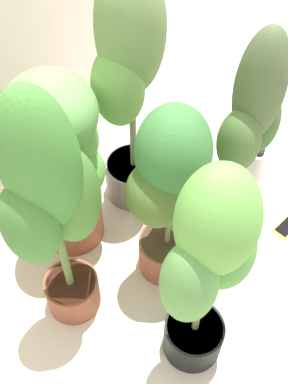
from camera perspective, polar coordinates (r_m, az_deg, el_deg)
The scene contains 9 objects.
ground_plane at distance 1.90m, azimuth 5.30°, elevation -10.18°, with size 8.00×8.00×0.00m, color silver.
potted_plant_back_right at distance 1.72m, azimuth -1.91°, elevation 12.99°, with size 0.38×0.34×1.08m.
potted_plant_back_center at distance 1.65m, azimuth -10.68°, elevation 4.45°, with size 0.46×0.39×0.81m.
potted_plant_front_right at distance 1.65m, azimuth 12.56°, elevation 5.88°, with size 0.35×0.23×0.98m.
potted_plant_front_left at distance 1.28m, azimuth 7.93°, elevation -9.08°, with size 0.35×0.26×0.95m.
potted_plant_back_left at distance 1.36m, azimuth -11.22°, elevation -1.80°, with size 0.35×0.28×1.03m.
potted_plant_center at distance 1.54m, azimuth 3.66°, elevation 0.33°, with size 0.41×0.36×0.82m.
cell_phone at distance 2.12m, azimuth 17.34°, elevation -4.03°, with size 0.16×0.12×0.01m.
nutrient_bottle at distance 2.12m, azimuth 13.42°, elevation 2.58°, with size 0.08×0.08×0.26m.
Camera 1 is at (-0.91, -0.22, 1.66)m, focal length 43.14 mm.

